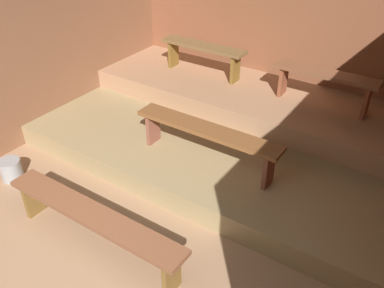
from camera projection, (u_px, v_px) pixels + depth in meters
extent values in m
cube|color=#997454|center=(194.00, 179.00, 5.17)|extent=(5.68, 5.43, 0.08)
cube|color=brown|center=(281.00, 23.00, 6.03)|extent=(5.68, 0.06, 2.77)
cube|color=brown|center=(44.00, 35.00, 5.53)|extent=(0.06, 5.43, 2.77)
cube|color=#958057|center=(226.00, 139.00, 5.64)|extent=(4.88, 3.00, 0.28)
cube|color=#A47957|center=(253.00, 99.00, 6.02)|extent=(4.88, 1.45, 0.28)
cube|color=brown|center=(92.00, 214.00, 3.91)|extent=(2.13, 0.29, 0.05)
cube|color=brown|center=(34.00, 198.00, 4.48)|extent=(0.05, 0.23, 0.43)
cube|color=brown|center=(172.00, 275.00, 3.60)|extent=(0.05, 0.23, 0.43)
cube|color=brown|center=(207.00, 130.00, 4.69)|extent=(1.85, 0.29, 0.05)
cube|color=brown|center=(153.00, 128.00, 5.19)|extent=(0.05, 0.23, 0.43)
cube|color=brown|center=(269.00, 169.00, 4.45)|extent=(0.05, 0.23, 0.43)
cube|color=brown|center=(203.00, 46.00, 6.22)|extent=(1.39, 0.29, 0.05)
cube|color=brown|center=(173.00, 54.00, 6.62)|extent=(0.05, 0.23, 0.43)
cube|color=brown|center=(235.00, 69.00, 6.09)|extent=(0.05, 0.23, 0.43)
cube|color=brown|center=(326.00, 74.00, 5.33)|extent=(1.39, 0.29, 0.05)
cube|color=brown|center=(283.00, 81.00, 5.73)|extent=(0.05, 0.23, 0.43)
cube|color=brown|center=(367.00, 101.00, 5.20)|extent=(0.05, 0.23, 0.43)
cylinder|color=gray|center=(11.00, 169.00, 5.05)|extent=(0.27, 0.27, 0.27)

